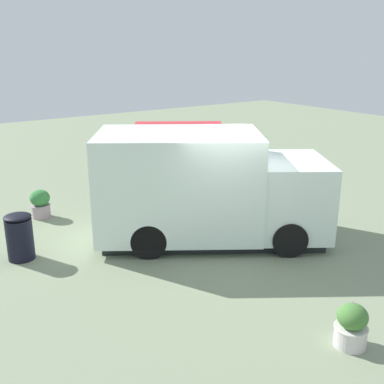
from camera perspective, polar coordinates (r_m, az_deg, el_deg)
ground_plane at (r=10.24m, az=4.34°, el=-6.53°), size 40.00×40.00×0.00m
food_truck at (r=10.19m, az=1.67°, el=0.26°), size 5.27×4.58×2.41m
person_customer at (r=14.34m, az=1.81°, el=1.94°), size 0.76×0.63×0.84m
planter_flowering_near at (r=7.32m, az=18.92°, el=-15.22°), size 0.49×0.49×0.67m
planter_flowering_side at (r=12.31m, az=-18.06°, el=-1.32°), size 0.49×0.49×0.72m
trash_bin at (r=10.04m, az=-20.34°, el=-5.11°), size 0.54×0.54×0.97m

